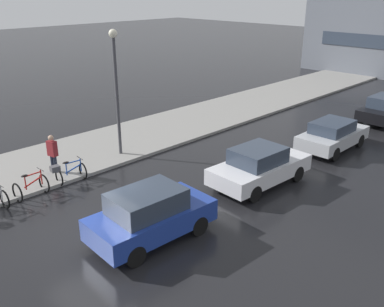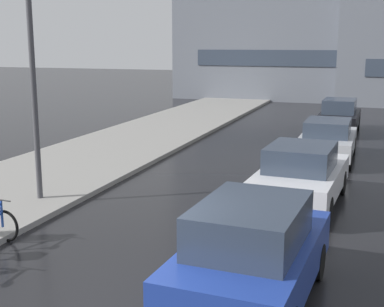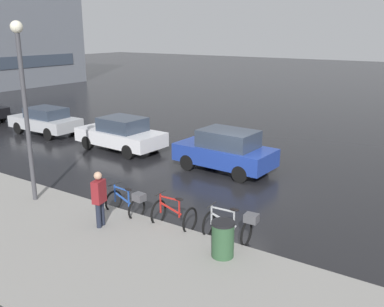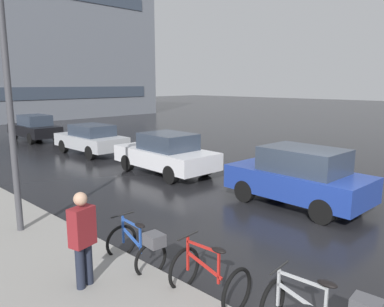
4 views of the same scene
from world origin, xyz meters
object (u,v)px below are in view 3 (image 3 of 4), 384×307
object	(u,v)px
car_silver	(46,120)
trash_bin	(223,242)
car_white	(121,134)
pedestrian	(99,198)
bicycle_second	(174,215)
bicycle_nearest	(233,225)
bicycle_third	(128,202)
car_blue	(226,150)
streetlamp	(24,93)

from	to	relation	value
car_silver	trash_bin	bearing A→B (deg)	-113.37
car_white	pedestrian	xyz separation A→B (m)	(-6.57, -5.26, 0.20)
bicycle_second	car_silver	size ratio (longest dim) A/B	0.29
bicycle_nearest	bicycle_third	xyz separation A→B (m)	(-0.33, 3.36, -0.02)
car_silver	pedestrian	world-z (taller)	pedestrian
car_white	pedestrian	distance (m)	8.42
bicycle_second	trash_bin	bearing A→B (deg)	-111.46
bicycle_second	car_silver	world-z (taller)	car_silver
car_blue	trash_bin	size ratio (longest dim) A/B	3.84
car_silver	bicycle_third	bearing A→B (deg)	-117.22
bicycle_nearest	trash_bin	size ratio (longest dim) A/B	1.40
trash_bin	bicycle_nearest	bearing A→B (deg)	14.89
car_silver	car_blue	bearing A→B (deg)	-90.75
bicycle_second	car_silver	bearing A→B (deg)	66.33
trash_bin	car_blue	bearing A→B (deg)	28.76
bicycle_third	pedestrian	world-z (taller)	pedestrian
bicycle_third	pedestrian	distance (m)	1.23
bicycle_third	car_blue	size ratio (longest dim) A/B	0.34
bicycle_third	car_blue	world-z (taller)	car_blue
car_white	car_silver	size ratio (longest dim) A/B	1.08
streetlamp	bicycle_third	bearing A→B (deg)	-74.65
bicycle_nearest	trash_bin	xyz separation A→B (m)	(-1.00, -0.27, 0.03)
bicycle_nearest	pedestrian	size ratio (longest dim) A/B	0.84
bicycle_second	car_blue	bearing A→B (deg)	13.93
bicycle_third	trash_bin	size ratio (longest dim) A/B	1.32
pedestrian	bicycle_nearest	bearing A→B (deg)	-66.84
bicycle_nearest	car_blue	size ratio (longest dim) A/B	0.36
bicycle_third	bicycle_nearest	bearing A→B (deg)	-84.35
bicycle_second	car_silver	xyz separation A→B (m)	(5.47, 12.47, 0.34)
car_white	trash_bin	bearing A→B (deg)	-124.46
bicycle_second	trash_bin	world-z (taller)	trash_bin
bicycle_third	car_silver	world-z (taller)	car_silver
bicycle_third	streetlamp	distance (m)	4.57
car_white	trash_bin	world-z (taller)	car_white
car_white	bicycle_nearest	bearing A→B (deg)	-120.61
bicycle_third	car_white	xyz separation A→B (m)	(5.45, 5.30, 0.30)
car_blue	car_white	size ratio (longest dim) A/B	0.91
streetlamp	car_white	bearing A→B (deg)	18.06
car_silver	streetlamp	size ratio (longest dim) A/B	0.71
car_white	car_blue	bearing A→B (deg)	-89.98
bicycle_nearest	bicycle_second	bearing A→B (deg)	96.38
streetlamp	car_silver	bearing A→B (deg)	49.74
car_white	bicycle_third	bearing A→B (deg)	-135.82
bicycle_third	streetlamp	xyz separation A→B (m)	(-0.89, 3.23, 3.11)
bicycle_third	trash_bin	distance (m)	3.68
bicycle_second	car_blue	world-z (taller)	car_blue
car_silver	trash_bin	size ratio (longest dim) A/B	3.87
bicycle_second	pedestrian	xyz separation A→B (m)	(-1.25, 1.61, 0.57)
bicycle_nearest	bicycle_second	size ratio (longest dim) A/B	1.26
bicycle_second	bicycle_third	distance (m)	1.59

